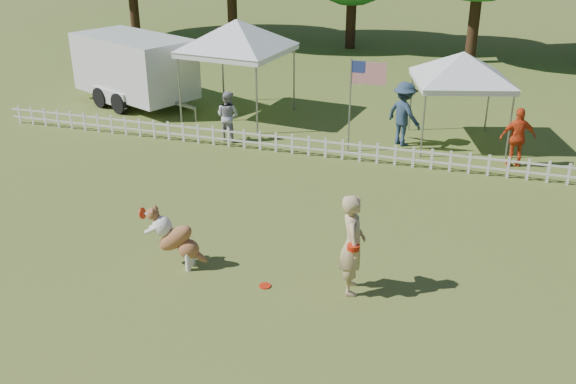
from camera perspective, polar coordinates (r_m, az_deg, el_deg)
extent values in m
plane|color=#435F1E|center=(12.47, -3.79, -8.09)|extent=(120.00, 120.00, 0.00)
imported|color=tan|center=(11.80, 5.75, -4.65)|extent=(0.64, 0.81, 1.96)
cylinder|color=red|center=(12.35, -2.06, -8.33)|extent=(0.24, 0.24, 0.02)
imported|color=#9FA0A5|center=(19.76, -5.37, 6.74)|extent=(0.87, 0.75, 1.55)
imported|color=#25384F|center=(19.57, 10.27, 6.85)|extent=(1.42, 1.32, 1.92)
imported|color=#D84219|center=(18.71, 19.75, 4.59)|extent=(1.05, 0.67, 1.66)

